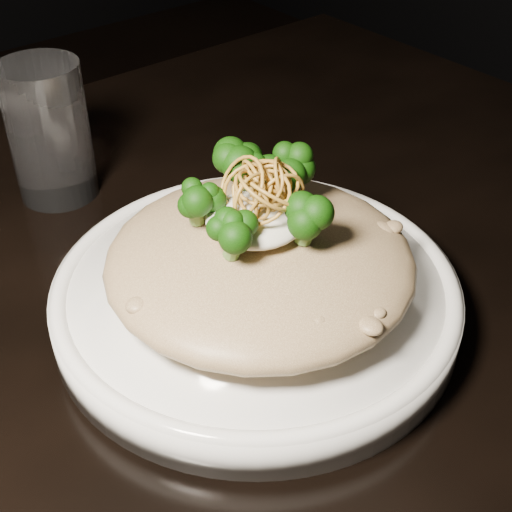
% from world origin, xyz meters
% --- Properties ---
extents(table, '(1.10, 0.80, 0.75)m').
position_xyz_m(table, '(0.00, 0.00, 0.67)').
color(table, black).
rests_on(table, ground).
extents(plate, '(0.30, 0.30, 0.03)m').
position_xyz_m(plate, '(0.03, -0.06, 0.77)').
color(plate, white).
rests_on(plate, table).
extents(risotto, '(0.22, 0.22, 0.05)m').
position_xyz_m(risotto, '(0.03, -0.07, 0.81)').
color(risotto, brown).
rests_on(risotto, plate).
extents(broccoli, '(0.14, 0.14, 0.05)m').
position_xyz_m(broccoli, '(0.04, -0.05, 0.85)').
color(broccoli, black).
rests_on(broccoli, risotto).
extents(cheese, '(0.07, 0.07, 0.02)m').
position_xyz_m(cheese, '(0.03, -0.06, 0.84)').
color(cheese, white).
rests_on(cheese, risotto).
extents(shallots, '(0.06, 0.06, 0.04)m').
position_xyz_m(shallots, '(0.04, -0.06, 0.87)').
color(shallots, brown).
rests_on(shallots, cheese).
extents(drinking_glass, '(0.09, 0.09, 0.13)m').
position_xyz_m(drinking_glass, '(0.00, 0.19, 0.81)').
color(drinking_glass, silver).
rests_on(drinking_glass, table).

